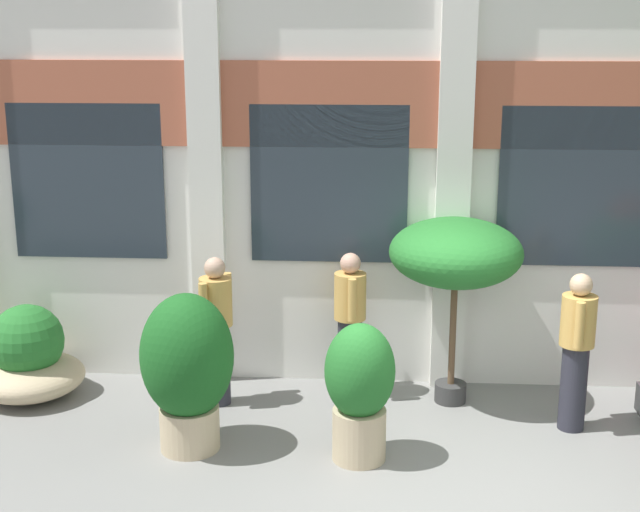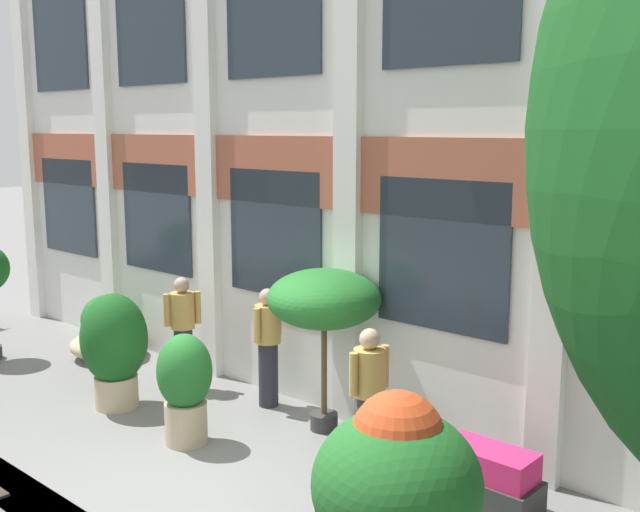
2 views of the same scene
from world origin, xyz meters
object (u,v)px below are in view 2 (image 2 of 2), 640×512
object	(u,v)px
potted_plant_glazed_jar	(114,345)
potted_plant_ribbed_drum	(185,384)
potted_plant_square_trough	(488,478)
resident_watching_tracks	(183,329)
potted_plant_low_pan	(324,301)
resident_near_plants	(268,344)
potted_plant_fluted_column	(397,485)
resident_by_doorway	(369,397)
potted_plant_wide_bowl	(107,333)

from	to	relation	value
potted_plant_glazed_jar	potted_plant_ribbed_drum	world-z (taller)	potted_plant_glazed_jar
potted_plant_square_trough	resident_watching_tracks	size ratio (longest dim) A/B	0.63
potted_plant_glazed_jar	resident_watching_tracks	xyz separation A→B (m)	(0.08, 1.06, 0.02)
potted_plant_ribbed_drum	resident_watching_tracks	size ratio (longest dim) A/B	0.82
potted_plant_glazed_jar	potted_plant_low_pan	size ratio (longest dim) A/B	0.77
potted_plant_low_pan	resident_near_plants	size ratio (longest dim) A/B	1.25
potted_plant_square_trough	potted_plant_fluted_column	distance (m)	1.92
potted_plant_ribbed_drum	potted_plant_low_pan	size ratio (longest dim) A/B	0.66
potted_plant_ribbed_drum	resident_by_doorway	world-z (taller)	resident_by_doorway
potted_plant_wide_bowl	resident_near_plants	xyz separation A→B (m)	(3.46, 0.25, 0.45)
potted_plant_square_trough	potted_plant_fluted_column	size ratio (longest dim) A/B	0.60
potted_plant_low_pan	resident_watching_tracks	xyz separation A→B (m)	(-2.47, -0.21, -0.76)
potted_plant_glazed_jar	potted_plant_fluted_column	world-z (taller)	potted_plant_fluted_column
potted_plant_wide_bowl	potted_plant_fluted_column	bearing A→B (deg)	-15.24
potted_plant_square_trough	resident_by_doorway	bearing A→B (deg)	-167.67
potted_plant_low_pan	resident_by_doorway	world-z (taller)	potted_plant_low_pan
resident_near_plants	potted_plant_glazed_jar	bearing A→B (deg)	36.05
potted_plant_square_trough	potted_plant_wide_bowl	distance (m)	6.97
potted_plant_ribbed_drum	resident_by_doorway	xyz separation A→B (m)	(2.10, 0.79, 0.14)
resident_by_doorway	potted_plant_square_trough	bearing A→B (deg)	22.24
potted_plant_square_trough	potted_plant_low_pan	bearing A→B (deg)	172.78
potted_plant_square_trough	potted_plant_glazed_jar	size ratio (longest dim) A/B	0.66
potted_plant_square_trough	resident_by_doorway	xyz separation A→B (m)	(-1.27, -0.28, 0.58)
resident_watching_tracks	resident_near_plants	world-z (taller)	resident_watching_tracks
potted_plant_glazed_jar	potted_plant_square_trough	bearing A→B (deg)	10.96
potted_plant_ribbed_drum	potted_plant_fluted_column	size ratio (longest dim) A/B	0.78
potted_plant_fluted_column	potted_plant_low_pan	distance (m)	3.42
potted_plant_glazed_jar	resident_by_doorway	xyz separation A→B (m)	(3.70, 0.69, 0.02)
potted_plant_fluted_column	resident_near_plants	world-z (taller)	potted_plant_fluted_column
resident_watching_tracks	resident_by_doorway	bearing A→B (deg)	18.44
potted_plant_glazed_jar	resident_near_plants	world-z (taller)	resident_near_plants
potted_plant_glazed_jar	resident_near_plants	size ratio (longest dim) A/B	0.96
potted_plant_fluted_column	resident_by_doorway	size ratio (longest dim) A/B	1.05
resident_by_doorway	resident_near_plants	xyz separation A→B (m)	(-2.24, 0.69, -0.01)
potted_plant_square_trough	resident_watching_tracks	xyz separation A→B (m)	(-4.89, 0.09, 0.58)
resident_watching_tracks	resident_near_plants	size ratio (longest dim) A/B	1.01
potted_plant_ribbed_drum	potted_plant_fluted_column	world-z (taller)	potted_plant_fluted_column
potted_plant_glazed_jar	resident_near_plants	distance (m)	2.01
potted_plant_glazed_jar	potted_plant_wide_bowl	size ratio (longest dim) A/B	1.31
potted_plant_square_trough	potted_plant_fluted_column	world-z (taller)	potted_plant_fluted_column
potted_plant_glazed_jar	resident_watching_tracks	distance (m)	1.06
resident_by_doorway	potted_plant_ribbed_drum	bearing A→B (deg)	-149.45
potted_plant_ribbed_drum	potted_plant_fluted_column	distance (m)	3.64
resident_near_plants	potted_plant_wide_bowl	bearing A→B (deg)	-3.00
potted_plant_glazed_jar	resident_by_doorway	world-z (taller)	resident_by_doorway
potted_plant_fluted_column	resident_watching_tracks	world-z (taller)	potted_plant_fluted_column
potted_plant_square_trough	potted_plant_glazed_jar	distance (m)	5.09
potted_plant_ribbed_drum	potted_plant_low_pan	bearing A→B (deg)	55.51
potted_plant_fluted_column	resident_near_plants	distance (m)	4.31
potted_plant_glazed_jar	potted_plant_fluted_column	size ratio (longest dim) A/B	0.91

